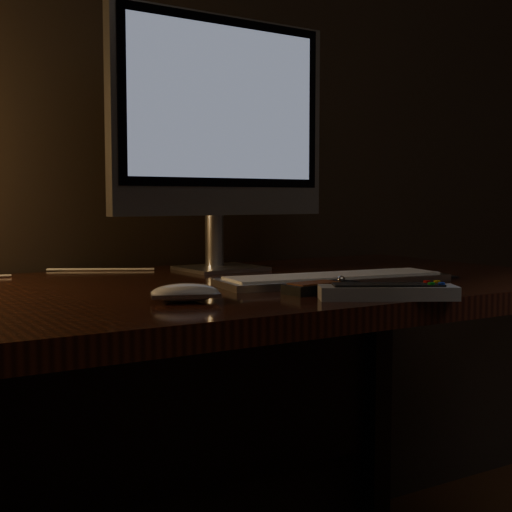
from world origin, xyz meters
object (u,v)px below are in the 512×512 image
mouse (185,295)px  media_remote (321,287)px  keyboard (334,279)px  tv_remote (388,292)px  monitor (221,121)px  desk (170,347)px

mouse → media_remote: 0.25m
keyboard → tv_remote: tv_remote is taller
media_remote → mouse: bearing=169.1°
media_remote → tv_remote: size_ratio=0.65×
monitor → tv_remote: (0.00, -0.55, -0.32)m
mouse → tv_remote: (0.29, -0.14, 0.00)m
tv_remote → keyboard: bearing=104.0°
keyboard → desk: bearing=151.3°
desk → media_remote: (0.15, -0.28, 0.14)m
monitor → tv_remote: size_ratio=2.57×
media_remote → tv_remote: (0.04, -0.12, 0.00)m
keyboard → media_remote: bearing=-129.3°
monitor → tv_remote: monitor is taller
desk → keyboard: size_ratio=3.55×
monitor → keyboard: bearing=-81.5°
mouse → media_remote: (0.25, -0.02, -0.00)m
mouse → media_remote: bearing=15.9°
keyboard → tv_remote: 0.23m
desk → keyboard: (0.26, -0.19, 0.14)m
keyboard → mouse: size_ratio=4.28×
monitor → mouse: size_ratio=5.27×
keyboard → mouse: 0.36m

